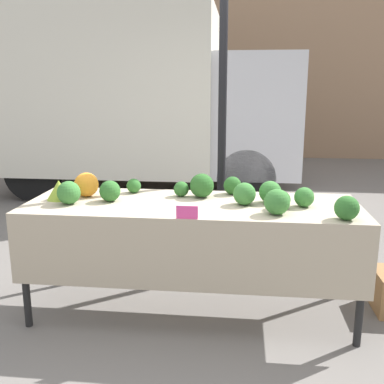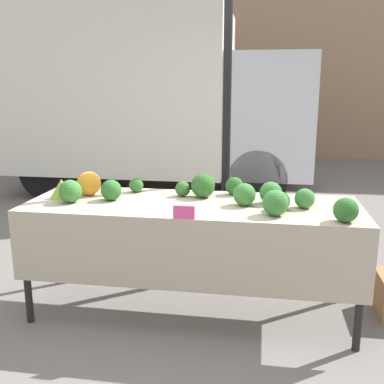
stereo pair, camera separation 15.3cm
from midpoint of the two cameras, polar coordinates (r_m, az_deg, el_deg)
The scene contains 20 objects.
ground_plane at distance 3.47m, azimuth 1.31°, elevation -14.83°, with size 40.00×40.00×0.00m, color slate.
building_facade at distance 11.01m, azimuth 7.48°, elevation 20.05°, with size 16.00×0.60×5.90m.
tent_pole at distance 3.81m, azimuth 5.55°, elevation 7.34°, with size 0.07×0.07×2.49m.
parked_truck at distance 7.20m, azimuth -4.62°, elevation 11.89°, with size 4.56×2.18×2.75m.
market_table at distance 3.13m, azimuth 1.21°, elevation -3.47°, with size 2.34×0.80×0.83m.
orange_cauliflower at distance 3.44m, azimuth -11.71°, elevation 1.06°, with size 0.18×0.18×0.18m.
romanesco_head at distance 3.41m, azimuth -15.00°, elevation 0.44°, with size 0.18×0.18×0.14m.
broccoli_head_0 at distance 2.88m, azimuth 20.40°, elevation -2.17°, with size 0.15×0.15×0.15m.
broccoli_head_1 at distance 3.04m, azimuth 12.62°, elevation -1.12°, with size 0.13×0.13×0.13m.
broccoli_head_2 at distance 2.90m, azimuth 12.04°, elevation -1.37°, with size 0.17×0.17×0.17m.
broccoli_head_3 at distance 3.30m, azimuth 2.73°, elevation 0.80°, with size 0.18×0.18×0.18m.
broccoli_head_4 at distance 3.12m, azimuth 15.49°, elevation -0.81°, with size 0.14×0.14×0.14m.
broccoli_head_5 at distance 3.18m, azimuth 11.33°, elevation -0.12°, with size 0.16×0.16×0.16m.
broccoli_head_6 at distance 3.49m, azimuth -5.85°, elevation 0.86°, with size 0.11×0.11×0.11m.
broccoli_head_7 at distance 3.11m, azimuth 8.06°, elevation -0.32°, with size 0.16×0.16×0.16m.
broccoli_head_8 at distance 3.26m, azimuth -8.92°, elevation 0.23°, with size 0.15×0.15×0.15m.
broccoli_head_9 at distance 3.25m, azimuth -13.90°, elevation 0.08°, with size 0.16×0.16×0.16m.
broccoli_head_10 at distance 3.34m, azimuth 0.12°, elevation 0.39°, with size 0.11×0.11×0.11m.
broccoli_head_11 at distance 3.41m, azimuth 6.69°, elevation 0.77°, with size 0.14×0.14×0.14m.
price_sign at distance 2.78m, azimuth 0.54°, elevation -2.61°, with size 0.14×0.01×0.08m.
Camera 2 is at (0.49, -3.02, 1.63)m, focal length 42.00 mm.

